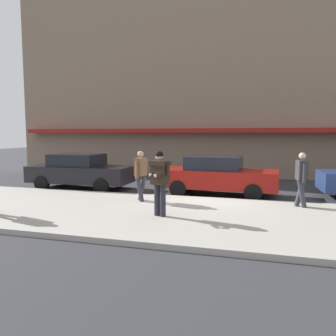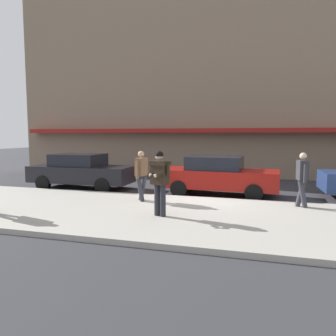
% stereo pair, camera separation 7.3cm
% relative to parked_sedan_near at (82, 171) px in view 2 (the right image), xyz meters
% --- Properties ---
extents(ground_plane, '(80.00, 80.00, 0.00)m').
position_rel_parked_sedan_near_xyz_m(ground_plane, '(5.72, -0.91, -0.79)').
color(ground_plane, '#333338').
extents(sidewalk, '(32.00, 5.30, 0.14)m').
position_rel_parked_sedan_near_xyz_m(sidewalk, '(6.72, -3.76, -0.72)').
color(sidewalk, '#A8A399').
rests_on(sidewalk, ground).
extents(curb_paint_line, '(28.00, 0.12, 0.01)m').
position_rel_parked_sedan_near_xyz_m(curb_paint_line, '(6.72, -0.86, -0.79)').
color(curb_paint_line, silver).
rests_on(curb_paint_line, ground).
extents(storefront_facade, '(28.00, 4.70, 12.84)m').
position_rel_parked_sedan_near_xyz_m(storefront_facade, '(6.72, 7.59, 5.62)').
color(storefront_facade, '#84705B').
rests_on(storefront_facade, ground).
extents(parked_sedan_near, '(4.51, 1.95, 1.54)m').
position_rel_parked_sedan_near_xyz_m(parked_sedan_near, '(0.00, 0.00, 0.00)').
color(parked_sedan_near, black).
rests_on(parked_sedan_near, ground).
extents(parked_sedan_mid, '(4.59, 2.11, 1.54)m').
position_rel_parked_sedan_near_xyz_m(parked_sedan_mid, '(5.98, 0.12, 0.00)').
color(parked_sedan_mid, maroon).
rests_on(parked_sedan_mid, ground).
extents(man_texting_on_phone, '(0.62, 0.65, 1.81)m').
position_rel_parked_sedan_near_xyz_m(man_texting_on_phone, '(4.94, -4.19, 0.46)').
color(man_texting_on_phone, '#23232B').
rests_on(man_texting_on_phone, sidewalk).
extents(pedestrian_with_bag, '(0.38, 0.72, 1.70)m').
position_rel_parked_sedan_near_xyz_m(pedestrian_with_bag, '(8.82, -1.88, 0.32)').
color(pedestrian_with_bag, '#33333D').
rests_on(pedestrian_with_bag, sidewalk).
extents(pedestrian_dark_coat, '(0.38, 0.59, 1.70)m').
position_rel_parked_sedan_near_xyz_m(pedestrian_dark_coat, '(3.70, -2.36, 0.32)').
color(pedestrian_dark_coat, '#33333D').
rests_on(pedestrian_dark_coat, sidewalk).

